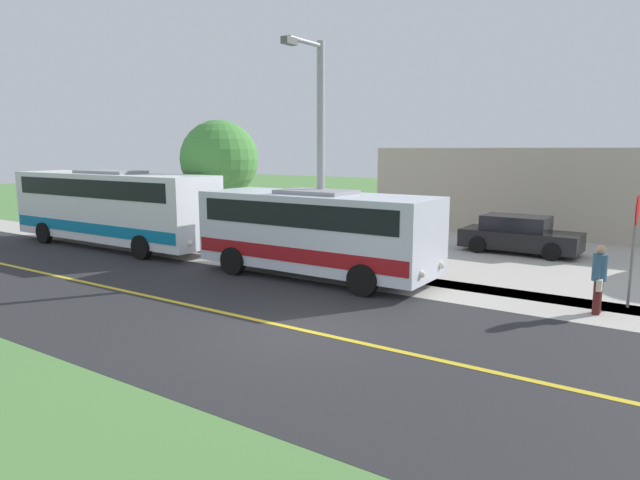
% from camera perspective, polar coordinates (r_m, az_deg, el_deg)
% --- Properties ---
extents(ground_plane, '(120.00, 120.00, 0.00)m').
position_cam_1_polar(ground_plane, '(12.61, -2.34, -9.16)').
color(ground_plane, '#548442').
extents(road_surface, '(8.00, 100.00, 0.01)m').
position_cam_1_polar(road_surface, '(12.61, -2.34, -9.15)').
color(road_surface, '#28282B').
rests_on(road_surface, ground).
extents(sidewalk, '(2.40, 100.00, 0.01)m').
position_cam_1_polar(sidewalk, '(16.92, 8.12, -4.42)').
color(sidewalk, '#B2ADA3').
rests_on(sidewalk, ground).
extents(parking_lot_surface, '(14.00, 36.00, 0.01)m').
position_cam_1_polar(parking_lot_surface, '(22.77, 22.96, -1.53)').
color(parking_lot_surface, '#B2ADA3').
rests_on(parking_lot_surface, ground).
extents(road_centre_line, '(0.16, 100.00, 0.00)m').
position_cam_1_polar(road_centre_line, '(12.61, -2.34, -9.12)').
color(road_centre_line, gold).
rests_on(road_centre_line, ground).
extents(shuttle_bus_front, '(2.77, 7.82, 2.75)m').
position_cam_1_polar(shuttle_bus_front, '(17.35, -0.38, 1.12)').
color(shuttle_bus_front, silver).
rests_on(shuttle_bus_front, ground).
extents(transit_bus_rear, '(2.57, 10.44, 3.15)m').
position_cam_1_polar(transit_bus_rear, '(24.38, -20.60, 3.38)').
color(transit_bus_rear, white).
rests_on(transit_bus_rear, ground).
extents(pedestrian_with_bags, '(0.72, 0.34, 1.72)m').
position_cam_1_polar(pedestrian_with_bags, '(15.13, 26.79, -3.43)').
color(pedestrian_with_bags, '#4C1919').
rests_on(pedestrian_with_bags, ground).
extents(stop_sign, '(0.76, 0.07, 2.88)m').
position_cam_1_polar(stop_sign, '(15.92, 29.67, 0.75)').
color(stop_sign, slate).
rests_on(stop_sign, ground).
extents(street_light_pole, '(1.97, 0.24, 7.26)m').
position_cam_1_polar(street_light_pole, '(17.50, -0.17, 9.44)').
color(street_light_pole, '#9E9EA3').
rests_on(street_light_pole, ground).
extents(parked_car_near, '(2.10, 4.44, 1.45)m').
position_cam_1_polar(parked_car_near, '(22.87, 19.79, 0.45)').
color(parked_car_near, black).
rests_on(parked_car_near, ground).
extents(tree_curbside, '(3.24, 3.24, 5.21)m').
position_cam_1_polar(tree_curbside, '(23.70, -10.31, 8.12)').
color(tree_curbside, '#4C3826').
rests_on(tree_curbside, ground).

